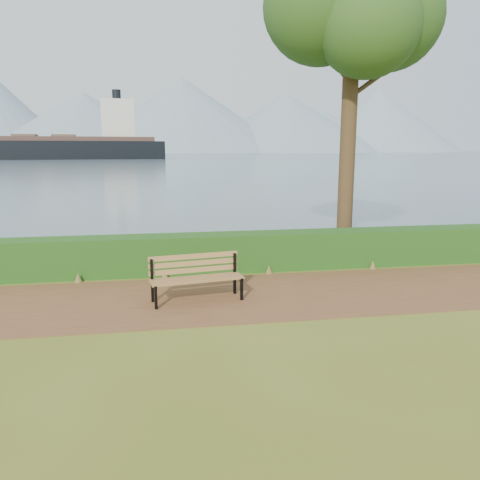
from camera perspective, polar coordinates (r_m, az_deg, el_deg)
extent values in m
plane|color=#55611B|center=(10.13, -2.70, -7.54)|extent=(140.00, 140.00, 0.00)
cube|color=brown|center=(10.41, -2.90, -7.00)|extent=(40.00, 3.40, 0.01)
cube|color=#194614|center=(12.48, -4.18, -1.59)|extent=(32.00, 0.85, 1.00)
cube|color=#415569|center=(269.55, -9.59, 10.25)|extent=(700.00, 510.00, 0.00)
cone|color=gray|center=(409.31, -18.45, 13.45)|extent=(160.00, 160.00, 48.00)
cone|color=gray|center=(415.99, -6.98, 14.84)|extent=(190.00, 190.00, 62.00)
cone|color=gray|center=(424.90, 5.67, 13.98)|extent=(170.00, 170.00, 50.00)
cone|color=gray|center=(465.97, 16.40, 13.83)|extent=(150.00, 150.00, 58.00)
cone|color=gray|center=(439.85, -11.10, 12.75)|extent=(120.00, 120.00, 35.00)
cone|color=gray|center=(460.37, 9.75, 13.02)|extent=(130.00, 130.00, 40.00)
cube|color=black|center=(9.74, -10.22, -6.95)|extent=(0.06, 0.07, 0.49)
cube|color=black|center=(10.13, -10.67, -4.92)|extent=(0.06, 0.07, 0.94)
cube|color=black|center=(9.90, -10.47, -5.36)|extent=(0.14, 0.57, 0.05)
cube|color=black|center=(10.14, 0.19, -6.03)|extent=(0.06, 0.07, 0.49)
cube|color=black|center=(10.52, -0.66, -4.12)|extent=(0.06, 0.07, 0.94)
cube|color=black|center=(10.30, -0.24, -4.51)|extent=(0.14, 0.57, 0.05)
cube|color=olive|center=(9.86, -4.97, -5.08)|extent=(1.97, 0.40, 0.04)
cube|color=olive|center=(9.99, -5.16, -4.87)|extent=(1.97, 0.40, 0.04)
cube|color=olive|center=(10.12, -5.35, -4.66)|extent=(1.97, 0.40, 0.04)
cube|color=olive|center=(10.25, -5.53, -4.46)|extent=(1.97, 0.40, 0.04)
cube|color=olive|center=(10.28, -5.62, -3.66)|extent=(1.96, 0.35, 0.11)
cube|color=olive|center=(10.24, -5.64, -2.83)|extent=(1.96, 0.35, 0.11)
cube|color=olive|center=(10.20, -5.66, -1.99)|extent=(1.96, 0.35, 0.11)
cylinder|color=#332015|center=(14.45, 13.14, 14.40)|extent=(0.46, 0.46, 8.27)
sphere|color=#234B19|center=(15.31, 17.77, 24.44)|extent=(2.99, 2.99, 2.99)
sphere|color=#234B19|center=(14.68, 9.79, 26.32)|extent=(3.22, 3.22, 3.22)
sphere|color=#234B19|center=(14.02, 15.38, 23.93)|extent=(2.76, 2.76, 2.76)
cylinder|color=#332015|center=(14.74, 15.25, 17.83)|extent=(1.21, 0.14, 0.90)
cylinder|color=#332015|center=(14.56, 11.45, 20.37)|extent=(0.94, 0.43, 0.83)
cube|color=black|center=(155.34, -23.63, 9.59)|extent=(76.87, 19.80, 7.60)
cube|color=#47312A|center=(155.36, -23.76, 11.23)|extent=(70.70, 17.97, 1.30)
cube|color=silver|center=(154.25, -14.69, 13.98)|extent=(10.66, 9.93, 11.95)
cylinder|color=black|center=(154.81, -14.82, 16.59)|extent=(2.61, 2.61, 3.80)
cube|color=brown|center=(155.74, -24.75, 11.47)|extent=(7.23, 7.81, 0.87)
cube|color=brown|center=(154.50, -20.69, 11.78)|extent=(7.23, 7.81, 0.87)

